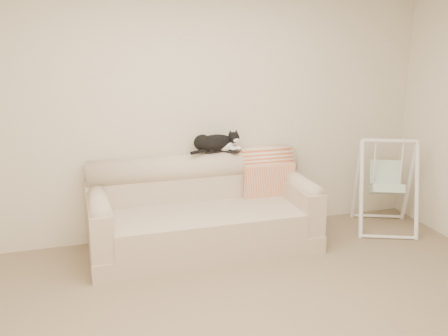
% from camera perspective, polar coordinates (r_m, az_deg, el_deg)
% --- Properties ---
extents(ground_plane, '(5.00, 5.00, 0.00)m').
position_cam_1_polar(ground_plane, '(3.76, 4.32, -18.59)').
color(ground_plane, '#7C6A53').
rests_on(ground_plane, ground).
extents(room_shell, '(5.04, 4.04, 2.60)m').
position_cam_1_polar(room_shell, '(3.17, 4.88, 4.96)').
color(room_shell, beige).
rests_on(room_shell, ground).
extents(sofa, '(2.20, 0.93, 0.90)m').
position_cam_1_polar(sofa, '(4.97, -2.53, -5.17)').
color(sofa, tan).
rests_on(sofa, ground).
extents(remote_a, '(0.19, 0.09, 0.03)m').
position_cam_1_polar(remote_a, '(5.08, -1.12, 1.92)').
color(remote_a, black).
rests_on(remote_a, sofa).
extents(remote_b, '(0.16, 0.15, 0.02)m').
position_cam_1_polar(remote_b, '(5.09, 0.80, 1.92)').
color(remote_b, black).
rests_on(remote_b, sofa).
extents(tuxedo_cat, '(0.56, 0.26, 0.22)m').
position_cam_1_polar(tuxedo_cat, '(5.06, -1.01, 2.93)').
color(tuxedo_cat, black).
rests_on(tuxedo_cat, sofa).
extents(throw_blanket, '(0.54, 0.38, 0.58)m').
position_cam_1_polar(throw_blanket, '(5.28, 4.69, 0.31)').
color(throw_blanket, '#D35528').
rests_on(throw_blanket, sofa).
extents(baby_swing, '(0.81, 0.83, 1.01)m').
position_cam_1_polar(baby_swing, '(5.64, 18.01, -1.77)').
color(baby_swing, white).
rests_on(baby_swing, ground).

